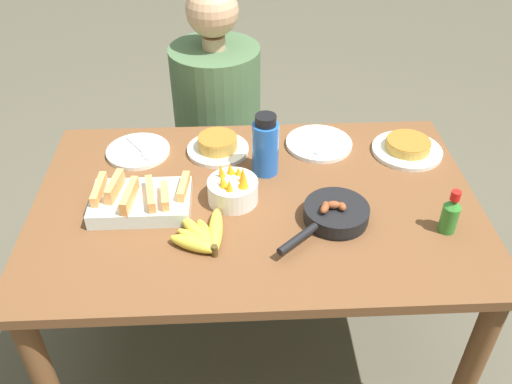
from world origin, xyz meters
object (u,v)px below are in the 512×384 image
Objects in this scene: frittata_plate_side at (407,148)px; empty_plate_far_left at (138,151)px; empty_plate_near_front at (319,144)px; hot_sauce_bottle at (450,214)px; water_bottle at (265,146)px; banana_bunch at (203,236)px; melon_tray at (141,200)px; frittata_plate_center at (218,146)px; fruit_bowl_mango at (233,189)px; person_figure at (219,142)px; skillet at (335,214)px.

frittata_plate_side reaches higher than empty_plate_far_left.
empty_plate_near_front is (-0.31, 0.06, -0.01)m from frittata_plate_side.
empty_plate_far_left is at bearing 154.80° from hot_sauce_bottle.
water_bottle reaches higher than frittata_plate_side.
frittata_plate_side is at bearing -2.42° from empty_plate_far_left.
melon_tray reaches higher than banana_bunch.
water_bottle reaches higher than hot_sauce_bottle.
hot_sauce_bottle reaches higher than banana_bunch.
empty_plate_near_front is (0.37, 0.02, -0.02)m from frittata_plate_center.
empty_plate_far_left is (-0.66, -0.02, 0.00)m from empty_plate_near_front.
melon_tray is 0.94m from hot_sauce_bottle.
empty_plate_far_left is 1.54× the size of hot_sauce_bottle.
fruit_bowl_mango is at bearing -126.10° from water_bottle.
person_figure is at bearing 131.54° from empty_plate_near_front.
hot_sauce_bottle is at bearing -15.28° from fruit_bowl_mango.
melon_tray is at bearing -163.40° from frittata_plate_side.
skillet is at bearing 170.33° from hot_sauce_bottle.
hot_sauce_bottle is (0.33, -0.06, 0.04)m from skillet.
hot_sauce_bottle is (0.01, -0.42, 0.04)m from frittata_plate_side.
melon_tray is at bearing -151.22° from empty_plate_near_front.
hot_sauce_bottle is (0.98, -0.46, 0.06)m from empty_plate_far_left.
person_figure is (-0.38, 0.43, -0.26)m from empty_plate_near_front.
frittata_plate_center is (-0.36, 0.40, -0.00)m from skillet.
fruit_bowl_mango is 0.20m from water_bottle.
fruit_bowl_mango is (0.34, -0.29, 0.04)m from empty_plate_far_left.
melon_tray is 0.70m from empty_plate_near_front.
frittata_plate_center is 1.01× the size of water_bottle.
melon_tray is at bearing -174.15° from fruit_bowl_mango.
melon_tray is at bearing -106.49° from person_figure.
banana_bunch is 0.26m from melon_tray.
fruit_bowl_mango is at bearing -158.81° from frittata_plate_side.
empty_plate_far_left is at bearing 179.40° from frittata_plate_center.
skillet is 0.54m from frittata_plate_center.
person_figure reaches higher than empty_plate_near_front.
skillet is at bearing -8.41° from melon_tray.
frittata_plate_center reaches higher than empty_plate_far_left.
person_figure reaches higher than frittata_plate_center.
person_figure is (-0.17, 0.58, -0.36)m from water_bottle.
frittata_plate_side is 0.21× the size of person_figure.
water_bottle reaches higher than empty_plate_far_left.
fruit_bowl_mango reaches higher than empty_plate_near_front.
banana_bunch is 0.69× the size of skillet.
frittata_plate_side reaches higher than empty_plate_near_front.
water_bottle is (0.16, -0.13, 0.08)m from frittata_plate_center.
frittata_plate_center is at bearing -90.50° from skillet.
skillet is 1.31× the size of empty_plate_far_left.
water_bottle reaches higher than melon_tray.
banana_bunch is at bearing -91.75° from person_figure.
skillet is 0.33m from fruit_bowl_mango.
frittata_plate_side is 1.55× the size of fruit_bowl_mango.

